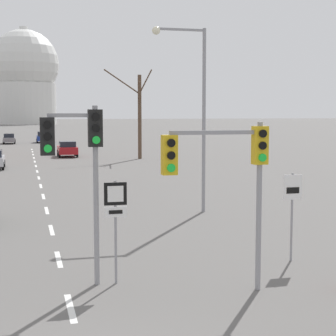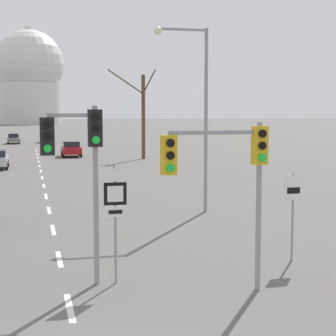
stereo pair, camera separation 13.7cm
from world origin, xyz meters
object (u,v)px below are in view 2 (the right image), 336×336
object	(u,v)px
route_sign_post	(115,213)
sedan_far_left	(47,137)
traffic_signal_centre_tall	(79,151)
sedan_near_right	(14,138)
sedan_far_right	(71,149)
street_lamp_right	(196,100)
traffic_signal_near_right	(227,164)
speed_limit_sign	(293,202)

from	to	relation	value
route_sign_post	sedan_far_left	bearing A→B (deg)	89.59
sedan_far_left	traffic_signal_centre_tall	bearing A→B (deg)	-91.14
sedan_near_right	sedan_far_right	world-z (taller)	sedan_far_right
street_lamp_right	traffic_signal_near_right	bearing A→B (deg)	-103.00
route_sign_post	sedan_far_right	size ratio (longest dim) A/B	0.72
sedan_far_left	street_lamp_right	bearing A→B (deg)	-85.79
traffic_signal_centre_tall	sedan_far_right	world-z (taller)	traffic_signal_centre_tall
traffic_signal_centre_tall	traffic_signal_near_right	bearing A→B (deg)	-22.75
traffic_signal_centre_tall	street_lamp_right	xyz separation A→B (m)	(6.09, 9.72, 1.56)
sedan_near_right	route_sign_post	bearing A→B (deg)	-86.51
traffic_signal_centre_tall	speed_limit_sign	world-z (taller)	traffic_signal_centre_tall
speed_limit_sign	sedan_far_left	distance (m)	72.08
route_sign_post	sedan_far_left	distance (m)	72.86
sedan_near_right	sedan_far_left	distance (m)	5.20
sedan_near_right	sedan_far_left	size ratio (longest dim) A/B	1.08
traffic_signal_centre_tall	traffic_signal_near_right	world-z (taller)	traffic_signal_centre_tall
sedan_far_right	speed_limit_sign	bearing A→B (deg)	-85.32
traffic_signal_near_right	sedan_far_right	bearing A→B (deg)	90.67
traffic_signal_centre_tall	sedan_near_right	bearing A→B (deg)	92.75
traffic_signal_centre_tall	route_sign_post	xyz separation A→B (m)	(0.92, -0.06, -1.66)
traffic_signal_near_right	street_lamp_right	size ratio (longest dim) A/B	0.52
speed_limit_sign	traffic_signal_near_right	bearing A→B (deg)	-141.69
route_sign_post	sedan_near_right	size ratio (longest dim) A/B	0.60
sedan_far_right	sedan_near_right	bearing A→B (deg)	103.27
traffic_signal_centre_tall	route_sign_post	world-z (taller)	traffic_signal_centre_tall
traffic_signal_near_right	speed_limit_sign	world-z (taller)	traffic_signal_near_right
speed_limit_sign	sedan_near_right	world-z (taller)	speed_limit_sign
traffic_signal_centre_tall	sedan_far_left	bearing A→B (deg)	88.86
traffic_signal_centre_tall	sedan_far_left	distance (m)	72.86
traffic_signal_near_right	street_lamp_right	world-z (taller)	street_lamp_right
traffic_signal_near_right	sedan_far_right	world-z (taller)	traffic_signal_near_right
sedan_near_right	sedan_far_left	world-z (taller)	sedan_far_left
street_lamp_right	sedan_near_right	size ratio (longest dim) A/B	1.80
street_lamp_right	sedan_far_right	distance (m)	34.56
route_sign_post	speed_limit_sign	distance (m)	5.65
sedan_near_right	traffic_signal_near_right	bearing A→B (deg)	-84.54
traffic_signal_near_right	sedan_near_right	distance (m)	72.79
sedan_far_left	sedan_far_right	bearing A→B (deg)	-86.98
traffic_signal_near_right	traffic_signal_centre_tall	bearing A→B (deg)	157.25
route_sign_post	sedan_near_right	distance (m)	71.15
sedan_near_right	sedan_far_right	xyz separation A→B (m)	(6.39, -27.08, 0.07)
traffic_signal_near_right	sedan_far_right	size ratio (longest dim) A/B	1.13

